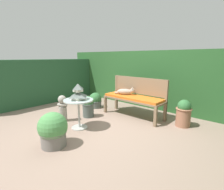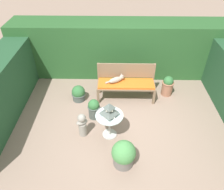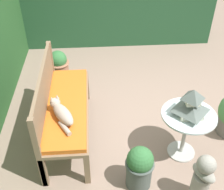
{
  "view_description": "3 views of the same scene",
  "coord_description": "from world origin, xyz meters",
  "px_view_note": "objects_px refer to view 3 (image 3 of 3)",
  "views": [
    {
      "loc": [
        2.53,
        -2.38,
        1.44
      ],
      "look_at": [
        -0.13,
        0.57,
        0.57
      ],
      "focal_mm": 28.0,
      "sensor_mm": 36.0,
      "label": 1
    },
    {
      "loc": [
        -0.13,
        -3.66,
        3.79
      ],
      "look_at": [
        -0.2,
        0.4,
        0.59
      ],
      "focal_mm": 35.0,
      "sensor_mm": 36.0,
      "label": 2
    },
    {
      "loc": [
        -2.43,
        0.68,
        2.6
      ],
      "look_at": [
        0.2,
        0.49,
        0.57
      ],
      "focal_mm": 45.0,
      "sensor_mm": 36.0,
      "label": 3
    }
  ],
  "objects_px": {
    "patio_table": "(187,123)",
    "pagoda_birdhouse": "(191,104)",
    "potted_plant_bench_right": "(140,167)",
    "garden_bench": "(67,108)",
    "cat": "(62,113)",
    "potted_plant_patio_mid": "(59,68)",
    "garden_bust": "(202,178)"
  },
  "relations": [
    {
      "from": "garden_bench",
      "to": "patio_table",
      "type": "bearing_deg",
      "value": -106.67
    },
    {
      "from": "garden_bench",
      "to": "potted_plant_patio_mid",
      "type": "xyz_separation_m",
      "value": [
        1.15,
        0.2,
        -0.15
      ]
    },
    {
      "from": "pagoda_birdhouse",
      "to": "garden_bust",
      "type": "bearing_deg",
      "value": -179.76
    },
    {
      "from": "garden_bust",
      "to": "potted_plant_bench_right",
      "type": "height_order",
      "value": "garden_bust"
    },
    {
      "from": "potted_plant_patio_mid",
      "to": "cat",
      "type": "bearing_deg",
      "value": -173.17
    },
    {
      "from": "pagoda_birdhouse",
      "to": "garden_bust",
      "type": "relative_size",
      "value": 0.54
    },
    {
      "from": "cat",
      "to": "garden_bust",
      "type": "height_order",
      "value": "cat"
    },
    {
      "from": "potted_plant_bench_right",
      "to": "potted_plant_patio_mid",
      "type": "bearing_deg",
      "value": 26.26
    },
    {
      "from": "garden_bench",
      "to": "pagoda_birdhouse",
      "type": "xyz_separation_m",
      "value": [
        -0.4,
        -1.34,
        0.3
      ]
    },
    {
      "from": "patio_table",
      "to": "pagoda_birdhouse",
      "type": "relative_size",
      "value": 1.87
    },
    {
      "from": "patio_table",
      "to": "garden_bust",
      "type": "bearing_deg",
      "value": -179.76
    },
    {
      "from": "garden_bench",
      "to": "patio_table",
      "type": "distance_m",
      "value": 1.39
    },
    {
      "from": "pagoda_birdhouse",
      "to": "potted_plant_bench_right",
      "type": "distance_m",
      "value": 0.84
    },
    {
      "from": "garden_bench",
      "to": "patio_table",
      "type": "xyz_separation_m",
      "value": [
        -0.4,
        -1.34,
        0.03
      ]
    },
    {
      "from": "garden_bench",
      "to": "cat",
      "type": "relative_size",
      "value": 3.06
    },
    {
      "from": "garden_bench",
      "to": "potted_plant_bench_right",
      "type": "relative_size",
      "value": 2.92
    },
    {
      "from": "garden_bench",
      "to": "patio_table",
      "type": "height_order",
      "value": "patio_table"
    },
    {
      "from": "cat",
      "to": "pagoda_birdhouse",
      "type": "distance_m",
      "value": 1.38
    },
    {
      "from": "patio_table",
      "to": "pagoda_birdhouse",
      "type": "xyz_separation_m",
      "value": [
        0.0,
        0.0,
        0.27
      ]
    },
    {
      "from": "potted_plant_bench_right",
      "to": "garden_bench",
      "type": "bearing_deg",
      "value": 43.8
    },
    {
      "from": "garden_bust",
      "to": "potted_plant_bench_right",
      "type": "distance_m",
      "value": 0.61
    },
    {
      "from": "patio_table",
      "to": "pagoda_birdhouse",
      "type": "bearing_deg",
      "value": 90.0
    },
    {
      "from": "cat",
      "to": "patio_table",
      "type": "xyz_separation_m",
      "value": [
        -0.14,
        -1.37,
        -0.12
      ]
    },
    {
      "from": "patio_table",
      "to": "potted_plant_patio_mid",
      "type": "distance_m",
      "value": 2.19
    },
    {
      "from": "potted_plant_bench_right",
      "to": "potted_plant_patio_mid",
      "type": "height_order",
      "value": "potted_plant_patio_mid"
    },
    {
      "from": "pagoda_birdhouse",
      "to": "garden_bench",
      "type": "bearing_deg",
      "value": 73.33
    },
    {
      "from": "patio_table",
      "to": "pagoda_birdhouse",
      "type": "height_order",
      "value": "pagoda_birdhouse"
    },
    {
      "from": "garden_bust",
      "to": "pagoda_birdhouse",
      "type": "bearing_deg",
      "value": -27.43
    },
    {
      "from": "patio_table",
      "to": "garden_bust",
      "type": "xyz_separation_m",
      "value": [
        -0.6,
        -0.0,
        -0.16
      ]
    },
    {
      "from": "garden_bench",
      "to": "potted_plant_bench_right",
      "type": "distance_m",
      "value": 1.11
    },
    {
      "from": "cat",
      "to": "potted_plant_bench_right",
      "type": "height_order",
      "value": "cat"
    },
    {
      "from": "cat",
      "to": "pagoda_birdhouse",
      "type": "relative_size",
      "value": 1.53
    }
  ]
}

